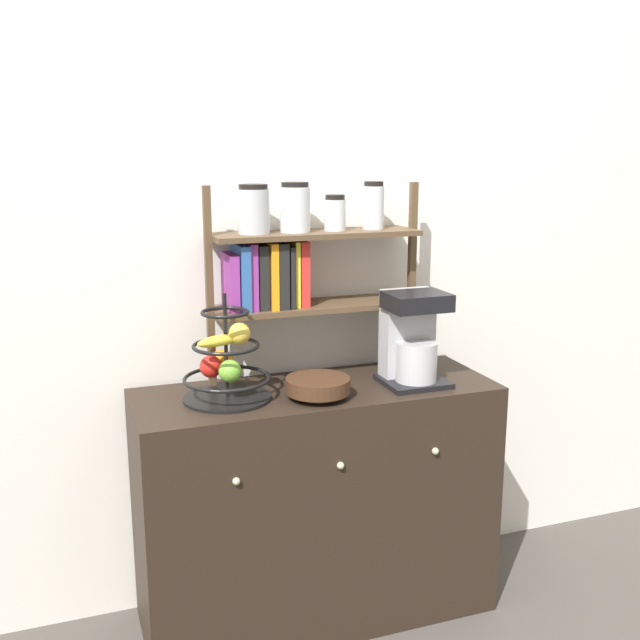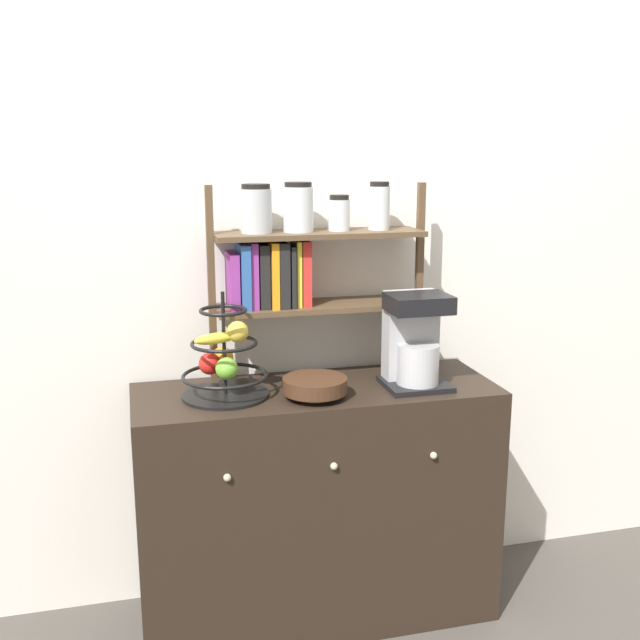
% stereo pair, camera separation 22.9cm
% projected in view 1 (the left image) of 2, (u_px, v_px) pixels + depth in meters
% --- Properties ---
extents(wall_back, '(7.00, 0.05, 2.60)m').
position_uv_depth(wall_back, '(292.00, 242.00, 2.65)').
color(wall_back, silver).
rests_on(wall_back, ground_plane).
extents(sideboard, '(1.22, 0.45, 0.84)m').
position_uv_depth(sideboard, '(317.00, 503.00, 2.60)').
color(sideboard, black).
rests_on(sideboard, ground_plane).
extents(coffee_maker, '(0.21, 0.20, 0.32)m').
position_uv_depth(coffee_maker, '(412.00, 338.00, 2.54)').
color(coffee_maker, black).
rests_on(coffee_maker, sideboard).
extents(fruit_stand, '(0.28, 0.28, 0.35)m').
position_uv_depth(fruit_stand, '(226.00, 365.00, 2.38)').
color(fruit_stand, black).
rests_on(fruit_stand, sideboard).
extents(wooden_bowl, '(0.21, 0.21, 0.07)m').
position_uv_depth(wooden_bowl, '(318.00, 386.00, 2.41)').
color(wooden_bowl, '#422819').
rests_on(wooden_bowl, sideboard).
extents(shelf_hutch, '(0.76, 0.20, 0.68)m').
position_uv_depth(shelf_hutch, '(291.00, 257.00, 2.51)').
color(shelf_hutch, brown).
rests_on(shelf_hutch, sideboard).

